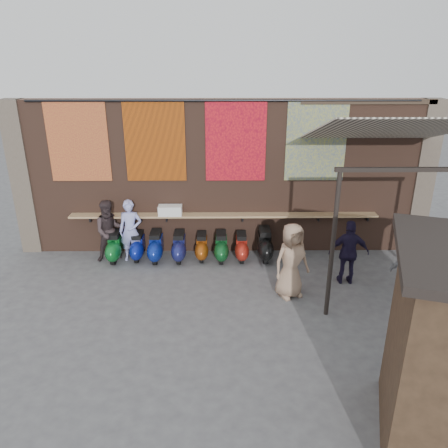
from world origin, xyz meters
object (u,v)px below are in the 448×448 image
shelf_box (170,210)px  scooter_stool_5 (221,247)px  scooter_stool_4 (202,247)px  scooter_stool_2 (156,247)px  scooter_stool_1 (138,246)px  shopper_tan (291,261)px  scooter_stool_0 (115,247)px  scooter_stool_6 (241,247)px  shopper_navy (349,252)px  scooter_stool_3 (179,247)px  shopper_grey (420,264)px  scooter_stool_7 (265,244)px  diner_right (110,231)px  diner_left (131,231)px

shelf_box → scooter_stool_5: 1.63m
shelf_box → scooter_stool_4: 1.25m
scooter_stool_2 → scooter_stool_1: bearing=169.3°
scooter_stool_1 → shopper_tan: 4.18m
scooter_stool_4 → scooter_stool_5: size_ratio=0.93×
scooter_stool_5 → scooter_stool_1: bearing=177.5°
scooter_stool_0 → scooter_stool_6: bearing=0.1°
shopper_navy → scooter_stool_6: bearing=-23.5°
scooter_stool_0 → scooter_stool_3: 1.67m
shopper_grey → shopper_tan: 2.69m
scooter_stool_2 → scooter_stool_7: (2.82, 0.05, 0.02)m
shelf_box → scooter_stool_4: (0.81, -0.28, -0.91)m
scooter_stool_0 → diner_right: bearing=160.7°
scooter_stool_7 → diner_left: (-3.45, -0.01, 0.41)m
scooter_stool_5 → shopper_grey: size_ratio=0.43×
scooter_stool_0 → shopper_grey: bearing=-16.5°
scooter_stool_5 → scooter_stool_6: scooter_stool_5 is taller
scooter_stool_7 → diner_left: diner_left is taller
scooter_stool_1 → scooter_stool_2: scooter_stool_2 is taller
scooter_stool_6 → diner_left: diner_left is taller
scooter_stool_5 → scooter_stool_3: bearing=179.4°
scooter_stool_0 → scooter_stool_1: 0.58m
diner_left → shopper_navy: size_ratio=1.05×
scooter_stool_0 → shopper_grey: size_ratio=0.45×
diner_right → shopper_navy: 5.92m
scooter_stool_5 → scooter_stool_6: 0.53m
shelf_box → scooter_stool_6: shelf_box is taller
scooter_stool_6 → scooter_stool_2: bearing=-179.4°
diner_right → shopper_tan: 4.73m
scooter_stool_6 → scooter_stool_7: bearing=3.0°
scooter_stool_7 → shopper_tan: (0.39, -1.84, 0.45)m
diner_left → shopper_grey: size_ratio=0.91×
scooter_stool_2 → shopper_tan: 3.70m
shopper_grey → scooter_stool_2: bearing=10.7°
shopper_grey → scooter_stool_6: bearing=0.5°
shopper_navy → scooter_stool_5: bearing=-18.7°
shopper_tan → shopper_grey: bearing=-30.3°
diner_right → shopper_navy: diner_right is taller
shelf_box → scooter_stool_3: 0.97m
scooter_stool_0 → shopper_tan: (4.27, -1.80, 0.48)m
diner_right → shopper_navy: bearing=-32.8°
scooter_stool_4 → scooter_stool_7: scooter_stool_7 is taller
scooter_stool_1 → diner_left: diner_left is taller
scooter_stool_7 → shopper_navy: (1.80, -1.28, 0.37)m
diner_left → diner_right: (-0.53, 0.00, -0.00)m
scooter_stool_1 → scooter_stool_7: size_ratio=0.86×
scooter_stool_0 → shopper_tan: size_ratio=0.47×
shopper_tan → diner_right: bearing=132.4°
scooter_stool_0 → shopper_navy: bearing=-12.3°
scooter_stool_4 → shelf_box: bearing=160.7°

